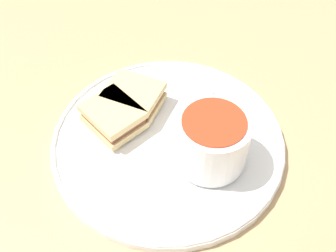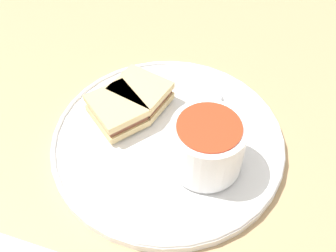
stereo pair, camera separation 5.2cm
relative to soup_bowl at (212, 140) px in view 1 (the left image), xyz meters
name	(u,v)px [view 1 (the left image)]	position (x,y,z in m)	size (l,w,h in m)	color
ground_plane	(168,144)	(-0.06, 0.02, -0.05)	(2.40, 2.40, 0.00)	tan
plate	(168,140)	(-0.06, 0.02, -0.05)	(0.32, 0.32, 0.02)	white
soup_bowl	(212,140)	(0.00, 0.00, 0.00)	(0.09, 0.09, 0.07)	white
spoon	(208,95)	(-0.03, 0.11, -0.03)	(0.08, 0.09, 0.01)	silver
sandwich_half_near	(134,97)	(-0.13, 0.06, -0.02)	(0.08, 0.07, 0.03)	#DBBC7F
sandwich_half_far	(113,116)	(-0.14, 0.02, -0.02)	(0.10, 0.09, 0.03)	#DBBC7F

